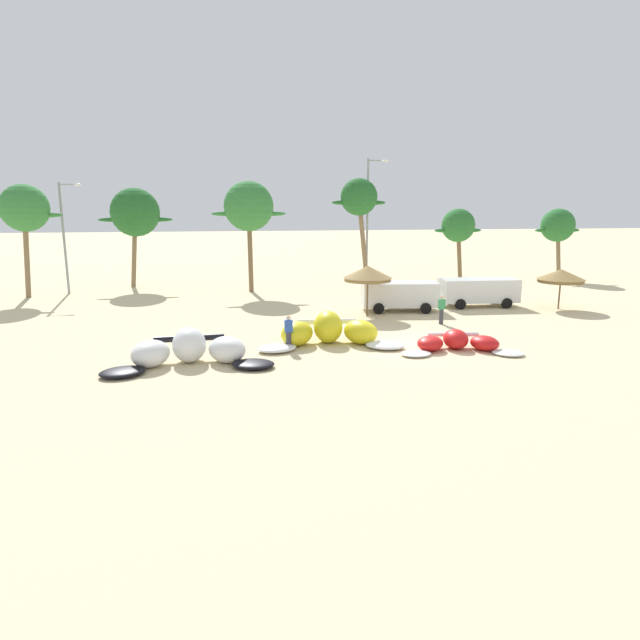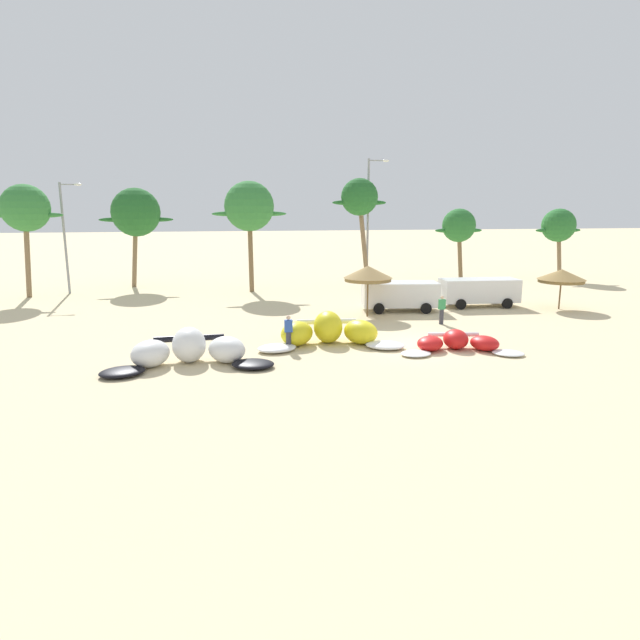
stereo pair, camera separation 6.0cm
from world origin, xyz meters
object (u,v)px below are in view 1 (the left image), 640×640
at_px(beach_umbrella_middle, 561,276).
at_px(beach_umbrella_near_van, 368,273).
at_px(kite_far_left, 189,351).
at_px(palm_right_of_gap, 558,226).
at_px(kite_left, 329,332).
at_px(kite_left_of_center, 457,343).
at_px(lamppost_west_center, 369,218).
at_px(parked_van, 477,290).
at_px(palm_left_of_gap, 249,207).
at_px(lamppost_west, 65,232).
at_px(palm_center_left, 359,199).
at_px(palm_center_right, 458,226).
at_px(parked_car_second, 398,294).
at_px(palm_left, 135,213).
at_px(palm_leftmost, 24,209).
at_px(person_by_umbrellas, 289,332).
at_px(person_near_kites, 442,310).

bearing_deg(beach_umbrella_middle, beach_umbrella_near_van, -179.41).
relative_size(kite_far_left, palm_right_of_gap, 1.14).
distance_m(kite_left, kite_left_of_center, 6.00).
relative_size(palm_right_of_gap, lamppost_west_center, 0.62).
height_order(parked_van, palm_left_of_gap, palm_left_of_gap).
bearing_deg(lamppost_west, kite_left_of_center, -44.02).
bearing_deg(palm_center_left, lamppost_west, 176.28).
bearing_deg(kite_left_of_center, palm_center_right, 65.88).
height_order(kite_left, parked_car_second, parked_car_second).
bearing_deg(palm_center_left, parked_car_second, -89.70).
bearing_deg(palm_left, parked_car_second, -38.80).
bearing_deg(palm_left_of_gap, palm_leftmost, 179.42).
relative_size(parked_car_second, palm_center_left, 0.57).
bearing_deg(kite_far_left, parked_van, 30.12).
bearing_deg(parked_car_second, lamppost_west_center, 85.06).
bearing_deg(palm_left, person_by_umbrellas, -66.93).
bearing_deg(lamppost_west_center, beach_umbrella_middle, -50.45).
relative_size(kite_far_left, palm_leftmost, 0.89).
relative_size(parked_car_second, lamppost_west_center, 0.48).
distance_m(palm_center_right, lamppost_west_center, 8.94).
relative_size(person_near_kites, palm_right_of_gap, 0.25).
distance_m(palm_left, palm_center_left, 18.09).
bearing_deg(palm_leftmost, palm_center_left, -0.18).
height_order(beach_umbrella_near_van, beach_umbrella_middle, beach_umbrella_near_van).
bearing_deg(lamppost_west, parked_car_second, -26.97).
bearing_deg(kite_far_left, lamppost_west, 114.94).
bearing_deg(lamppost_west_center, kite_far_left, -123.30).
height_order(beach_umbrella_middle, parked_car_second, beach_umbrella_middle).
relative_size(kite_left, palm_center_left, 0.83).
bearing_deg(lamppost_west_center, palm_right_of_gap, 6.63).
xyz_separation_m(beach_umbrella_near_van, palm_right_of_gap, (21.58, 13.87, 2.20)).
distance_m(kite_left, person_near_kites, 7.91).
distance_m(beach_umbrella_near_van, palm_left, 22.01).
relative_size(beach_umbrella_near_van, person_by_umbrellas, 1.89).
bearing_deg(lamppost_west_center, palm_center_left, -154.31).
bearing_deg(kite_left_of_center, person_by_umbrellas, 168.91).
distance_m(kite_left, lamppost_west_center, 19.94).
bearing_deg(kite_far_left, palm_center_right, 45.50).
xyz_separation_m(kite_far_left, palm_center_right, (21.97, 22.36, 4.28)).
height_order(beach_umbrella_near_van, palm_left_of_gap, palm_left_of_gap).
bearing_deg(beach_umbrella_middle, palm_left_of_gap, 150.01).
height_order(palm_center_right, lamppost_west, lamppost_west).
xyz_separation_m(kite_far_left, beach_umbrella_middle, (22.90, 8.66, 1.59)).
distance_m(beach_umbrella_near_van, palm_left_of_gap, 13.44).
bearing_deg(palm_center_right, palm_left_of_gap, -171.81).
bearing_deg(palm_left_of_gap, lamppost_west_center, 3.22).
height_order(kite_far_left, parked_van, parked_van).
bearing_deg(palm_leftmost, parked_car_second, -22.15).
bearing_deg(person_by_umbrellas, lamppost_west, 125.97).
distance_m(parked_car_second, person_by_umbrellas, 11.56).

